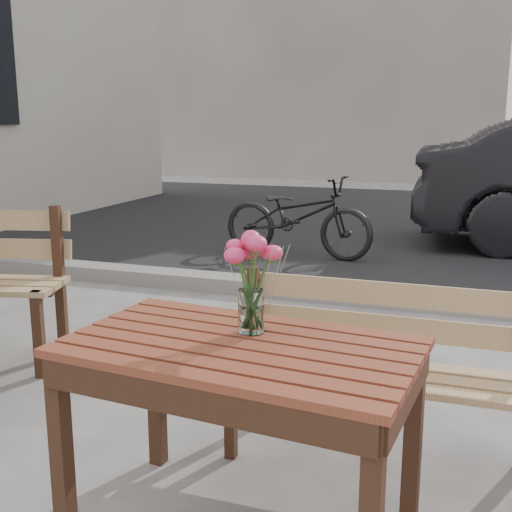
{
  "coord_description": "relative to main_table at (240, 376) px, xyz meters",
  "views": [
    {
      "loc": [
        0.56,
        -1.72,
        1.38
      ],
      "look_at": [
        -0.12,
        0.25,
        0.93
      ],
      "focal_mm": 45.0,
      "sensor_mm": 36.0,
      "label": 1
    }
  ],
  "objects": [
    {
      "name": "backdrop_buildings",
      "position": [
        0.29,
        14.31,
        3.03
      ],
      "size": [
        15.5,
        4.0,
        8.0
      ],
      "color": "gray",
      "rests_on": "ground"
    },
    {
      "name": "street",
      "position": [
        0.12,
        4.97,
        -0.54
      ],
      "size": [
        30.0,
        8.12,
        0.12
      ],
      "color": "black",
      "rests_on": "ground"
    },
    {
      "name": "main_table",
      "position": [
        0.0,
        0.0,
        0.0
      ],
      "size": [
        1.17,
        0.75,
        0.68
      ],
      "rotation": [
        0.0,
        0.0,
        -0.09
      ],
      "color": "maroon",
      "rests_on": "ground"
    },
    {
      "name": "bicycle",
      "position": [
        -1.02,
        4.38,
        -0.16
      ],
      "size": [
        1.63,
        0.72,
        0.83
      ],
      "primitive_type": "imported",
      "rotation": [
        0.0,
        0.0,
        1.46
      ],
      "color": "black",
      "rests_on": "ground"
    },
    {
      "name": "main_vase",
      "position": [
        -0.0,
        0.11,
        0.33
      ],
      "size": [
        0.19,
        0.19,
        0.34
      ],
      "color": "white",
      "rests_on": "main_table"
    },
    {
      "name": "main_bench",
      "position": [
        0.35,
        0.68,
        -0.11
      ],
      "size": [
        1.24,
        0.37,
        0.77
      ],
      "rotation": [
        0.0,
        0.0,
        0.0
      ],
      "color": "#96754E",
      "rests_on": "ground"
    }
  ]
}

